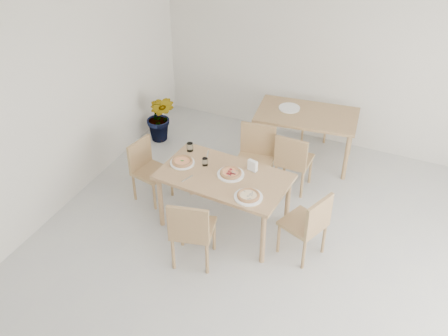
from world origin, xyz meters
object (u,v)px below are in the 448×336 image
at_px(chair_north, 255,155).
at_px(chair_west, 147,166).
at_px(pizza_pepperoni, 231,173).
at_px(chair_back_s, 293,159).
at_px(main_table, 224,181).
at_px(pizza_margherita, 182,161).
at_px(plate_pepperoni, 231,174).
at_px(potted_plant, 161,117).
at_px(napkin_holder, 253,166).
at_px(plate_margherita, 182,163).
at_px(plate_empty, 289,108).
at_px(tumbler_b, 205,162).
at_px(second_table, 307,120).
at_px(plate_mushroom, 248,197).
at_px(chair_east, 309,222).
at_px(pizza_mushroom, 248,195).
at_px(chair_back_n, 314,108).
at_px(chair_south, 191,229).
at_px(tumbler_a, 190,147).

relative_size(chair_north, chair_west, 1.14).
relative_size(pizza_pepperoni, chair_back_s, 0.33).
height_order(main_table, pizza_margherita, pizza_margherita).
relative_size(plate_pepperoni, pizza_margherita, 1.19).
distance_m(main_table, pizza_margherita, 0.57).
height_order(chair_west, potted_plant, chair_west).
xyz_separation_m(main_table, napkin_holder, (0.26, 0.22, 0.15)).
relative_size(plate_margherita, plate_empty, 0.98).
height_order(pizza_margherita, tumbler_b, tumbler_b).
height_order(chair_west, chair_back_s, chair_back_s).
distance_m(second_table, plate_empty, 0.29).
height_order(plate_mushroom, plate_empty, same).
bearing_deg(chair_east, pizza_pepperoni, -76.40).
bearing_deg(pizza_mushroom, napkin_holder, 106.95).
bearing_deg(plate_mushroom, chair_west, 165.78).
height_order(chair_north, chair_east, chair_north).
height_order(pizza_mushroom, tumbler_b, tumbler_b).
xyz_separation_m(chair_east, chair_back_n, (-0.71, 2.61, -0.03)).
height_order(napkin_holder, second_table, napkin_holder).
height_order(main_table, potted_plant, potted_plant).
distance_m(napkin_holder, chair_back_s, 0.89).
relative_size(chair_back_s, plate_empty, 2.88).
bearing_deg(chair_back_n, chair_south, -118.37).
xyz_separation_m(pizza_margherita, chair_back_n, (0.92, 2.50, -0.32)).
bearing_deg(chair_south, plate_pepperoni, -111.80).
relative_size(chair_west, second_table, 0.55).
bearing_deg(chair_east, plate_pepperoni, -76.40).
xyz_separation_m(second_table, plate_empty, (-0.27, 0.04, 0.10)).
xyz_separation_m(napkin_holder, chair_back_s, (0.25, 0.79, -0.32)).
height_order(tumbler_a, potted_plant, tumbler_a).
distance_m(plate_pepperoni, potted_plant, 2.24).
bearing_deg(pizza_margherita, tumbler_b, 17.73).
height_order(pizza_mushroom, chair_back_n, chair_back_n).
height_order(plate_empty, potted_plant, potted_plant).
relative_size(chair_south, plate_mushroom, 2.84).
distance_m(chair_south, pizza_mushroom, 0.72).
xyz_separation_m(chair_south, chair_west, (-1.09, 0.88, -0.05)).
height_order(chair_west, napkin_holder, napkin_holder).
bearing_deg(tumbler_a, plate_margherita, -81.23).
bearing_deg(chair_back_s, tumbler_a, 33.11).
height_order(plate_mushroom, pizza_margherita, pizza_margherita).
height_order(plate_pepperoni, chair_back_n, chair_back_n).
bearing_deg(pizza_margherita, main_table, -1.85).
relative_size(plate_margherita, plate_mushroom, 0.93).
bearing_deg(tumbler_b, plate_empty, 74.91).
xyz_separation_m(pizza_margherita, tumbler_b, (0.26, 0.08, 0.01)).
bearing_deg(tumbler_b, main_table, -19.03).
distance_m(chair_west, napkin_holder, 1.45).
bearing_deg(plate_pepperoni, plate_empty, 86.55).
xyz_separation_m(main_table, second_table, (0.45, 1.79, -0.01)).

